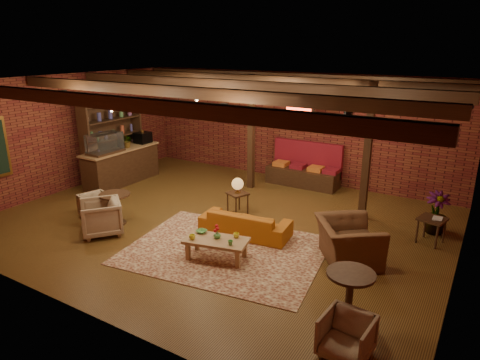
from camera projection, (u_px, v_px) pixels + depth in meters
The scene contains 28 objects.
floor at pixel (218, 222), 9.99m from camera, with size 10.00×10.00×0.00m, color #39240E.
ceiling at pixel (215, 82), 9.01m from camera, with size 10.00×8.00×0.02m, color black.
wall_back at pixel (292, 127), 12.76m from camera, with size 10.00×0.02×3.20m, color maroon.
wall_front at pixel (63, 214), 6.24m from camera, with size 10.00×0.02×3.20m, color maroon.
wall_left at pixel (69, 132), 11.97m from camera, with size 0.02×8.00×3.20m, color maroon.
wall_right at pixel (468, 195), 7.04m from camera, with size 0.02×8.00×3.20m, color maroon.
ceiling_beams at pixel (216, 88), 9.05m from camera, with size 9.80×6.40×0.22m, color black, non-canonical shape.
ceiling_pipe at pixel (253, 92), 10.42m from camera, with size 0.12×0.12×9.60m, color black.
post_left at pixel (251, 133), 11.92m from camera, with size 0.16×0.16×3.20m, color black.
post_right at pixel (367, 153), 9.75m from camera, with size 0.16×0.16×3.20m, color black.
service_counter at pixel (121, 157), 12.58m from camera, with size 0.80×2.50×1.60m, color black, non-canonical shape.
plant_counter at pixel (127, 142), 12.57m from camera, with size 0.35×0.39×0.30m, color #337F33.
shelving_hutch at pixel (113, 141), 12.74m from camera, with size 0.52×2.00×2.40m, color black, non-canonical shape.
banquette at pixel (303, 169), 12.43m from camera, with size 2.10×0.70×1.00m, color maroon, non-canonical shape.
service_sign at pixel (299, 107), 11.50m from camera, with size 0.86×0.06×0.30m, color #FF3819.
ceiling_spotlights at pixel (216, 98), 9.12m from camera, with size 6.40×4.40×0.28m, color black, non-canonical shape.
rug at pixel (225, 250), 8.61m from camera, with size 3.82×2.92×0.01m, color maroon.
sofa at pixel (245, 223), 9.22m from camera, with size 1.94×0.76×0.57m, color #A45616.
coffee_table at pixel (216, 241), 8.18m from camera, with size 1.31×0.85×0.67m.
side_table_lamp at pixel (238, 187), 10.28m from camera, with size 0.57×0.57×0.91m.
round_table_left at pixel (115, 204), 9.75m from camera, with size 0.70×0.70×0.73m.
armchair_a at pixel (95, 205), 10.14m from camera, with size 0.64×0.60×0.66m, color beige.
armchair_b at pixel (101, 216), 9.25m from camera, with size 0.82×0.76×0.84m, color beige.
armchair_right at pixel (349, 235), 8.06m from camera, with size 1.22×0.79×1.07m, color brown.
side_table_book at pixel (432, 220), 8.79m from camera, with size 0.60×0.60×0.58m.
round_table_right at pixel (350, 290), 6.24m from camera, with size 0.71×0.71×0.83m.
armchair_far at pixel (347, 334), 5.62m from camera, with size 0.63×0.59×0.65m, color beige.
plant_tall at pixel (442, 172), 9.02m from camera, with size 1.56×1.56×2.78m, color #4C7F4C.
Camera 1 is at (5.21, -7.62, 3.98)m, focal length 32.00 mm.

